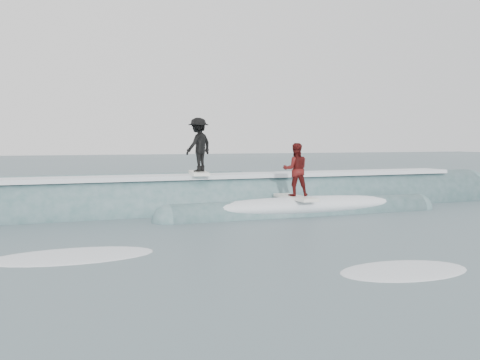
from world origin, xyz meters
name	(u,v)px	position (x,y,z in m)	size (l,w,h in m)	color
ground	(299,234)	(0.00, 0.00, 0.00)	(160.00, 160.00, 0.00)	#3E535B
breaking_wave	(239,209)	(0.22, 5.05, 0.04)	(23.37, 3.96, 2.36)	#3B6364
surfer_black	(199,147)	(-1.14, 5.33, 2.21)	(1.37, 2.07, 1.95)	white
surfer_red	(296,173)	(1.46, 3.13, 1.39)	(0.97, 2.03, 1.81)	white
whitewater	(226,257)	(-2.69, -1.98, 0.00)	(14.46, 6.28, 0.10)	white
far_swells	(104,185)	(-2.97, 17.65, 0.00)	(35.91, 8.65, 0.80)	#3B6364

